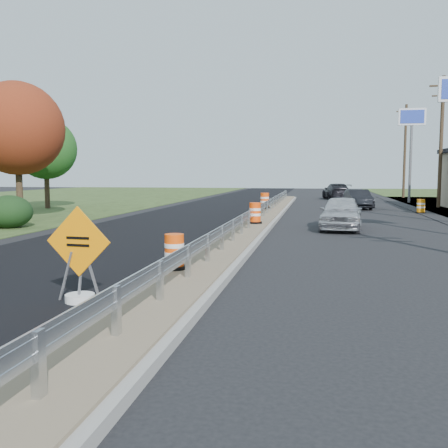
% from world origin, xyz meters
% --- Properties ---
extents(ground, '(140.00, 140.00, 0.00)m').
position_xyz_m(ground, '(0.00, 0.00, 0.00)').
color(ground, black).
rests_on(ground, ground).
extents(milled_overlay, '(7.20, 120.00, 0.01)m').
position_xyz_m(milled_overlay, '(-4.40, 10.00, 0.01)').
color(milled_overlay, black).
rests_on(milled_overlay, ground).
extents(median, '(1.60, 55.00, 0.23)m').
position_xyz_m(median, '(0.00, 8.00, 0.11)').
color(median, gray).
rests_on(median, ground).
extents(guardrail, '(0.10, 46.15, 0.72)m').
position_xyz_m(guardrail, '(0.00, 9.00, 0.73)').
color(guardrail, silver).
rests_on(guardrail, median).
extents(pylon_sign_north, '(2.20, 0.30, 7.90)m').
position_xyz_m(pylon_sign_north, '(10.50, 30.00, 6.48)').
color(pylon_sign_north, slate).
rests_on(pylon_sign_north, ground).
extents(utility_pole_nmid, '(1.90, 0.26, 9.40)m').
position_xyz_m(utility_pole_nmid, '(11.50, 24.00, 4.93)').
color(utility_pole_nmid, '#473523').
rests_on(utility_pole_nmid, ground).
extents(utility_pole_north, '(1.90, 0.26, 9.40)m').
position_xyz_m(utility_pole_north, '(11.50, 39.00, 4.93)').
color(utility_pole_north, '#473523').
rests_on(utility_pole_north, ground).
extents(hedge_north, '(2.09, 2.09, 1.52)m').
position_xyz_m(hedge_north, '(-11.00, 6.00, 0.76)').
color(hedge_north, black).
rests_on(hedge_north, ground).
extents(tree_near_red, '(4.95, 4.95, 7.35)m').
position_xyz_m(tree_near_red, '(-13.00, 10.00, 4.86)').
color(tree_near_red, '#473523').
rests_on(tree_near_red, ground).
extents(tree_near_back, '(4.29, 4.29, 6.37)m').
position_xyz_m(tree_near_back, '(-16.00, 18.00, 4.21)').
color(tree_near_back, '#473523').
rests_on(tree_near_back, ground).
extents(caution_sign, '(1.35, 0.57, 1.87)m').
position_xyz_m(caution_sign, '(-1.74, -5.64, 0.48)').
color(caution_sign, white).
rests_on(caution_sign, ground).
extents(barrel_median_near, '(0.57, 0.57, 0.84)m').
position_xyz_m(barrel_median_near, '(-0.55, -3.17, 0.63)').
color(barrel_median_near, black).
rests_on(barrel_median_near, median).
extents(barrel_median_mid, '(0.64, 0.64, 0.95)m').
position_xyz_m(barrel_median_mid, '(0.02, 7.94, 0.68)').
color(barrel_median_mid, black).
rests_on(barrel_median_mid, median).
extents(barrel_median_far, '(0.69, 0.69, 1.01)m').
position_xyz_m(barrel_median_far, '(-0.55, 17.88, 0.71)').
color(barrel_median_far, black).
rests_on(barrel_median_far, median).
extents(barrel_shoulder_mid, '(0.61, 0.61, 0.89)m').
position_xyz_m(barrel_shoulder_mid, '(9.20, 18.43, 0.43)').
color(barrel_shoulder_mid, black).
rests_on(barrel_shoulder_mid, ground).
extents(barrel_shoulder_far, '(0.57, 0.57, 0.84)m').
position_xyz_m(barrel_shoulder_far, '(7.00, 33.41, 0.40)').
color(barrel_shoulder_far, black).
rests_on(barrel_shoulder_far, ground).
extents(car_silver, '(2.14, 4.53, 1.50)m').
position_xyz_m(car_silver, '(3.85, 8.35, 0.75)').
color(car_silver, silver).
rests_on(car_silver, ground).
extents(car_dark_mid, '(1.93, 4.27, 1.36)m').
position_xyz_m(car_dark_mid, '(5.68, 22.08, 0.68)').
color(car_dark_mid, black).
rests_on(car_dark_mid, ground).
extents(car_dark_far, '(2.81, 5.50, 1.53)m').
position_xyz_m(car_dark_far, '(4.66, 34.98, 0.76)').
color(car_dark_far, black).
rests_on(car_dark_far, ground).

